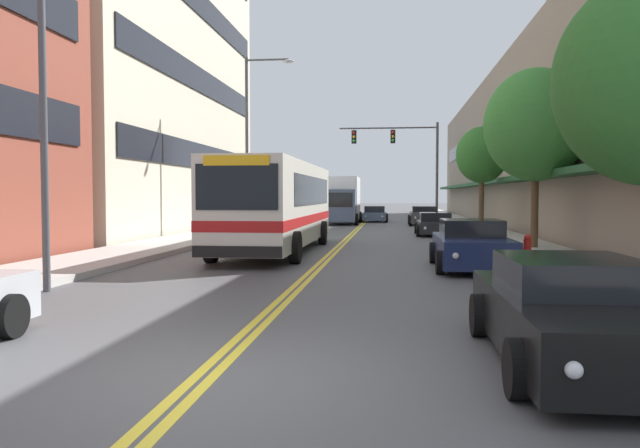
# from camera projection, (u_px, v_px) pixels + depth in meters

# --- Properties ---
(ground_plane) EXTENTS (240.00, 240.00, 0.00)m
(ground_plane) POSITION_uv_depth(u_px,v_px,m) (362.00, 225.00, 43.98)
(ground_plane) COLOR #4C4C4F
(sidewalk_left) EXTENTS (3.06, 106.00, 0.17)m
(sidewalk_left) POSITION_uv_depth(u_px,v_px,m) (264.00, 223.00, 44.79)
(sidewalk_left) COLOR #B2ADA5
(sidewalk_left) RESTS_ON ground_plane
(sidewalk_right) EXTENTS (3.06, 106.00, 0.17)m
(sidewalk_right) POSITION_uv_depth(u_px,v_px,m) (463.00, 224.00, 43.16)
(sidewalk_right) COLOR #B2ADA5
(sidewalk_right) RESTS_ON ground_plane
(centre_line) EXTENTS (0.34, 106.00, 0.01)m
(centre_line) POSITION_uv_depth(u_px,v_px,m) (362.00, 225.00, 43.98)
(centre_line) COLOR yellow
(centre_line) RESTS_ON ground_plane
(storefront_row_right) EXTENTS (9.10, 68.00, 10.62)m
(storefront_row_right) POSITION_uv_depth(u_px,v_px,m) (551.00, 148.00, 42.26)
(storefront_row_right) COLOR gray
(storefront_row_right) RESTS_ON ground_plane
(city_bus) EXTENTS (2.94, 12.28, 3.25)m
(city_bus) POSITION_uv_depth(u_px,v_px,m) (278.00, 202.00, 23.31)
(city_bus) COLOR silver
(city_bus) RESTS_ON ground_plane
(car_beige_parked_left_near) EXTENTS (2.07, 4.85, 1.28)m
(car_beige_parked_left_near) POSITION_uv_depth(u_px,v_px,m) (283.00, 220.00, 37.33)
(car_beige_parked_left_near) COLOR #BCAD89
(car_beige_parked_left_near) RESTS_ON ground_plane
(car_black_parked_right_foreground) EXTENTS (2.11, 4.77, 1.31)m
(car_black_parked_right_foreground) POSITION_uv_depth(u_px,v_px,m) (573.00, 314.00, 7.71)
(car_black_parked_right_foreground) COLOR black
(car_black_parked_right_foreground) RESTS_ON ground_plane
(car_charcoal_parked_right_mid) EXTENTS (2.05, 4.28, 1.19)m
(car_charcoal_parked_right_mid) POSITION_uv_depth(u_px,v_px,m) (435.00, 225.00, 32.58)
(car_charcoal_parked_right_mid) COLOR #232328
(car_charcoal_parked_right_mid) RESTS_ON ground_plane
(car_navy_parked_right_far) EXTENTS (2.18, 4.64, 1.40)m
(car_navy_parked_right_far) POSITION_uv_depth(u_px,v_px,m) (472.00, 246.00, 17.72)
(car_navy_parked_right_far) COLOR #19234C
(car_navy_parked_right_far) RESTS_ON ground_plane
(car_dark_grey_parked_right_end) EXTENTS (2.13, 4.42, 1.33)m
(car_dark_grey_parked_right_end) POSITION_uv_depth(u_px,v_px,m) (424.00, 216.00, 43.68)
(car_dark_grey_parked_right_end) COLOR #38383D
(car_dark_grey_parked_right_end) RESTS_ON ground_plane
(car_slate_blue_moving_lead) EXTENTS (2.09, 4.16, 1.24)m
(car_slate_blue_moving_lead) POSITION_uv_depth(u_px,v_px,m) (375.00, 214.00, 49.24)
(car_slate_blue_moving_lead) COLOR #475675
(car_slate_blue_moving_lead) RESTS_ON ground_plane
(box_truck) EXTENTS (2.55, 6.55, 3.44)m
(box_truck) POSITION_uv_depth(u_px,v_px,m) (343.00, 200.00, 45.92)
(box_truck) COLOR #475675
(box_truck) RESTS_ON ground_plane
(traffic_signal_mast) EXTENTS (6.86, 0.38, 7.13)m
(traffic_signal_mast) POSITION_uv_depth(u_px,v_px,m) (404.00, 152.00, 43.29)
(traffic_signal_mast) COLOR #47474C
(traffic_signal_mast) RESTS_ON ground_plane
(street_lamp_left_near) EXTENTS (2.50, 0.28, 7.90)m
(street_lamp_left_near) POSITION_uv_depth(u_px,v_px,m) (58.00, 72.00, 13.26)
(street_lamp_left_near) COLOR #47474C
(street_lamp_left_near) RESTS_ON ground_plane
(street_lamp_left_far) EXTENTS (2.52, 0.28, 9.13)m
(street_lamp_left_far) POSITION_uv_depth(u_px,v_px,m) (253.00, 131.00, 31.90)
(street_lamp_left_far) COLOR #47474C
(street_lamp_left_far) RESTS_ON ground_plane
(street_tree_right_mid) EXTENTS (3.76, 3.76, 6.57)m
(street_tree_right_mid) POSITION_uv_depth(u_px,v_px,m) (536.00, 125.00, 22.83)
(street_tree_right_mid) COLOR brown
(street_tree_right_mid) RESTS_ON sidewalk_right
(street_tree_right_far) EXTENTS (2.69, 2.69, 5.53)m
(street_tree_right_far) POSITION_uv_depth(u_px,v_px,m) (482.00, 155.00, 32.71)
(street_tree_right_far) COLOR brown
(street_tree_right_far) RESTS_ON sidewalk_right
(fire_hydrant) EXTENTS (0.29, 0.21, 0.82)m
(fire_hydrant) POSITION_uv_depth(u_px,v_px,m) (527.00, 249.00, 17.64)
(fire_hydrant) COLOR red
(fire_hydrant) RESTS_ON sidewalk_right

